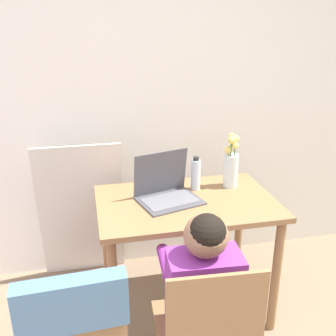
# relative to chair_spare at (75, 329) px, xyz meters

# --- Properties ---
(wall_back) EXTENTS (6.40, 0.05, 2.50)m
(wall_back) POSITION_rel_chair_spare_xyz_m (0.43, 1.28, 0.68)
(wall_back) COLOR white
(wall_back) RESTS_ON ground_plane
(dining_table) EXTENTS (0.98, 0.64, 0.73)m
(dining_table) POSITION_rel_chair_spare_xyz_m (0.61, 0.67, 0.05)
(dining_table) COLOR olive
(dining_table) RESTS_ON ground_plane
(chair_spare) EXTENTS (0.42, 0.45, 0.84)m
(chair_spare) POSITION_rel_chair_spare_xyz_m (0.00, 0.00, 0.00)
(chair_spare) COLOR olive
(chair_spare) RESTS_ON ground_plane
(person_seated) EXTENTS (0.33, 0.44, 0.97)m
(person_seated) POSITION_rel_chair_spare_xyz_m (0.53, 0.10, 0.05)
(person_seated) COLOR purple
(person_seated) RESTS_ON ground_plane
(laptop) EXTENTS (0.38, 0.33, 0.26)m
(laptop) POSITION_rel_chair_spare_xyz_m (0.51, 0.72, 0.23)
(laptop) COLOR #4C4C51
(laptop) RESTS_ON dining_table
(flower_vase) EXTENTS (0.09, 0.09, 0.32)m
(flower_vase) POSITION_rel_chair_spare_xyz_m (0.92, 0.81, 0.30)
(flower_vase) COLOR silver
(flower_vase) RESTS_ON dining_table
(water_bottle) EXTENTS (0.06, 0.06, 0.20)m
(water_bottle) POSITION_rel_chair_spare_xyz_m (0.71, 0.81, 0.26)
(water_bottle) COLOR silver
(water_bottle) RESTS_ON dining_table
(cardboard_panel) EXTENTS (0.55, 0.15, 0.96)m
(cardboard_panel) POSITION_rel_chair_spare_xyz_m (0.03, 1.16, -0.09)
(cardboard_panel) COLOR silver
(cardboard_panel) RESTS_ON ground_plane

